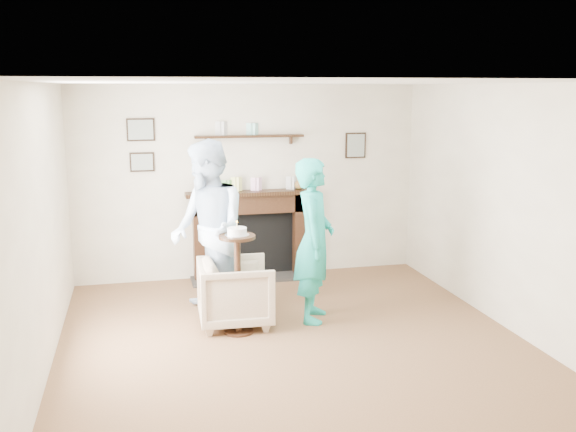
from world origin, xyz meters
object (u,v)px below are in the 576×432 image
at_px(pedestal_table, 237,265).
at_px(armchair, 236,324).
at_px(woman, 313,319).
at_px(man, 210,316).

bearing_deg(pedestal_table, armchair, 87.02).
bearing_deg(woman, pedestal_table, 123.76).
relative_size(woman, pedestal_table, 1.49).
xyz_separation_m(woman, pedestal_table, (-0.85, -0.21, 0.72)).
height_order(armchair, woman, woman).
xyz_separation_m(armchair, woman, (0.84, -0.04, 0.00)).
bearing_deg(woman, man, 93.21).
distance_m(armchair, woman, 0.84).
bearing_deg(woman, armchair, 107.16).
xyz_separation_m(man, pedestal_table, (0.23, -0.54, 0.72)).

